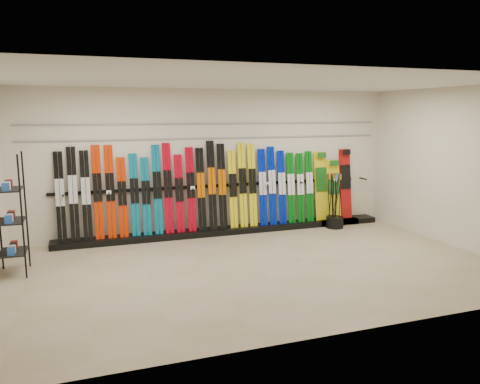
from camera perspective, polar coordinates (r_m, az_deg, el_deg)
name	(u,v)px	position (r m, az deg, el deg)	size (l,w,h in m)	color
floor	(258,267)	(7.81, 2.18, -9.17)	(8.00, 8.00, 0.00)	tan
back_wall	(215,162)	(9.81, -3.12, 3.68)	(8.00, 8.00, 0.00)	beige
right_wall	(457,168)	(9.66, 24.93, 2.70)	(5.00, 5.00, 0.00)	beige
ceiling	(259,81)	(7.41, 2.33, 13.37)	(8.00, 8.00, 0.00)	silver
ski_rack_base	(228,230)	(9.92, -1.44, -4.70)	(8.00, 0.40, 0.12)	black
skis	(194,190)	(9.61, -5.61, 0.27)	(5.38, 0.27, 1.83)	black
snowboards	(333,186)	(10.86, 11.28, 0.67)	(0.92, 0.24, 1.58)	gold
accessory_rack	(10,214)	(8.11, -26.24, -2.46)	(0.40, 0.60, 1.91)	black
pole_bin	(335,222)	(10.58, 11.46, -3.62)	(0.38, 0.38, 0.25)	black
ski_poles	(334,200)	(10.50, 11.40, -1.01)	(0.34, 0.31, 1.18)	black
slatwall_rail_0	(215,138)	(9.75, -3.11, 6.59)	(7.60, 0.02, 0.03)	gray
slatwall_rail_1	(214,123)	(9.74, -3.13, 8.35)	(7.60, 0.02, 0.03)	gray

